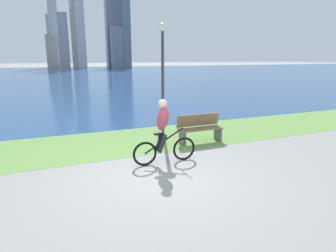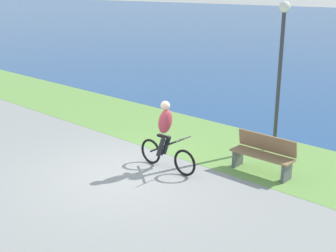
% 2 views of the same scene
% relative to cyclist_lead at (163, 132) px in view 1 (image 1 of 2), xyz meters
% --- Properties ---
extents(ground_plane, '(300.00, 300.00, 0.00)m').
position_rel_cyclist_lead_xyz_m(ground_plane, '(-0.50, -0.88, -0.83)').
color(ground_plane, gray).
extents(grass_strip_bayside, '(120.00, 3.15, 0.01)m').
position_rel_cyclist_lead_xyz_m(grass_strip_bayside, '(-0.50, 2.30, -0.83)').
color(grass_strip_bayside, '#6B9947').
rests_on(grass_strip_bayside, ground).
extents(bay_water_surface, '(300.00, 79.79, 0.00)m').
position_rel_cyclist_lead_xyz_m(bay_water_surface, '(-0.50, 43.77, -0.83)').
color(bay_water_surface, navy).
rests_on(bay_water_surface, ground).
extents(cyclist_lead, '(1.73, 0.52, 1.67)m').
position_rel_cyclist_lead_xyz_m(cyclist_lead, '(0.00, 0.00, 0.00)').
color(cyclist_lead, black).
rests_on(cyclist_lead, ground).
extents(bench_near_path, '(1.50, 0.47, 0.90)m').
position_rel_cyclist_lead_xyz_m(bench_near_path, '(1.81, 1.37, -0.38)').
color(bench_near_path, olive).
rests_on(bench_near_path, ground).
extents(lamppost_tall, '(0.28, 0.28, 3.83)m').
position_rel_cyclist_lead_xyz_m(lamppost_tall, '(1.18, 3.03, 1.68)').
color(lamppost_tall, '#38383D').
rests_on(lamppost_tall, ground).
extents(city_skyline_far_shore, '(21.15, 9.78, 24.76)m').
position_rel_cyclist_lead_xyz_m(city_skyline_far_shore, '(7.90, 74.93, 8.58)').
color(city_skyline_far_shore, '#ADA899').
rests_on(city_skyline_far_shore, ground).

